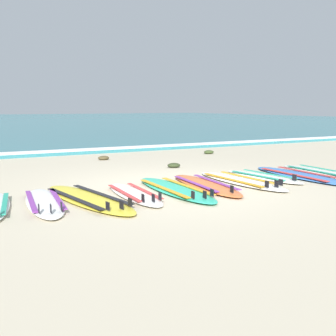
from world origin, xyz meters
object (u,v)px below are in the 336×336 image
object	(u,v)px
surfboard_4	(175,189)
surfboard_8	(301,175)
surfboard_3	(134,194)
surfboard_9	(318,172)
surfboard_7	(263,177)
surfboard_2	(88,199)
surfboard_5	(205,185)
surfboard_6	(241,181)
surfboard_1	(45,202)

from	to	relation	value
surfboard_4	surfboard_8	world-z (taller)	same
surfboard_3	surfboard_9	world-z (taller)	same
surfboard_3	surfboard_7	bearing A→B (deg)	5.97
surfboard_4	surfboard_2	bearing A→B (deg)	-179.68
surfboard_4	surfboard_8	bearing A→B (deg)	0.51
surfboard_2	surfboard_9	world-z (taller)	same
surfboard_3	surfboard_5	xyz separation A→B (m)	(1.42, 0.12, -0.00)
surfboard_6	surfboard_9	bearing A→B (deg)	2.65
surfboard_7	surfboard_9	xyz separation A→B (m)	(1.47, -0.05, -0.00)
surfboard_8	surfboard_7	bearing A→B (deg)	162.78
surfboard_4	surfboard_9	xyz separation A→B (m)	(3.61, 0.21, -0.00)
surfboard_4	surfboard_7	world-z (taller)	same
surfboard_1	surfboard_9	world-z (taller)	same
surfboard_6	surfboard_7	size ratio (longest dim) A/B	1.20
surfboard_5	surfboard_8	bearing A→B (deg)	-1.59
surfboard_2	surfboard_7	bearing A→B (deg)	4.31
surfboard_2	surfboard_5	xyz separation A→B (m)	(2.17, 0.10, -0.00)
surfboard_1	surfboard_8	world-z (taller)	same
surfboard_7	surfboard_9	size ratio (longest dim) A/B	0.95
surfboard_4	surfboard_6	world-z (taller)	same
surfboard_4	surfboard_8	size ratio (longest dim) A/B	0.94
surfboard_2	surfboard_5	bearing A→B (deg)	2.56
surfboard_2	surfboard_6	xyz separation A→B (m)	(2.97, 0.12, 0.00)
surfboard_2	surfboard_8	bearing A→B (deg)	0.45
surfboard_5	surfboard_6	xyz separation A→B (m)	(0.80, 0.03, 0.00)
surfboard_1	surfboard_2	distance (m)	0.62
surfboard_7	surfboard_9	distance (m)	1.47
surfboard_6	surfboard_9	world-z (taller)	same
surfboard_4	surfboard_9	bearing A→B (deg)	3.38
surfboard_7	surfboard_9	world-z (taller)	same
surfboard_3	surfboard_5	distance (m)	1.43
surfboard_3	surfboard_5	world-z (taller)	same
surfboard_6	surfboard_8	xyz separation A→B (m)	(1.45, -0.09, -0.00)
surfboard_5	surfboard_7	world-z (taller)	same
surfboard_1	surfboard_2	xyz separation A→B (m)	(0.62, -0.06, -0.00)
surfboard_2	surfboard_6	size ratio (longest dim) A/B	1.09
surfboard_3	surfboard_5	size ratio (longest dim) A/B	0.84
surfboard_7	surfboard_3	bearing A→B (deg)	-174.03
surfboard_1	surfboard_6	world-z (taller)	same
surfboard_6	surfboard_9	distance (m)	2.15
surfboard_5	surfboard_1	bearing A→B (deg)	-179.31
surfboard_1	surfboard_8	size ratio (longest dim) A/B	0.81
surfboard_6	surfboard_7	xyz separation A→B (m)	(0.67, 0.15, -0.00)
surfboard_2	surfboard_3	bearing A→B (deg)	-2.13
surfboard_6	surfboard_5	bearing A→B (deg)	-178.19
surfboard_5	surfboard_9	distance (m)	2.95
surfboard_7	surfboard_9	bearing A→B (deg)	-2.07
surfboard_2	surfboard_8	xyz separation A→B (m)	(4.42, 0.03, -0.00)
surfboard_5	surfboard_2	bearing A→B (deg)	-177.44
surfboard_2	surfboard_4	size ratio (longest dim) A/B	1.06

